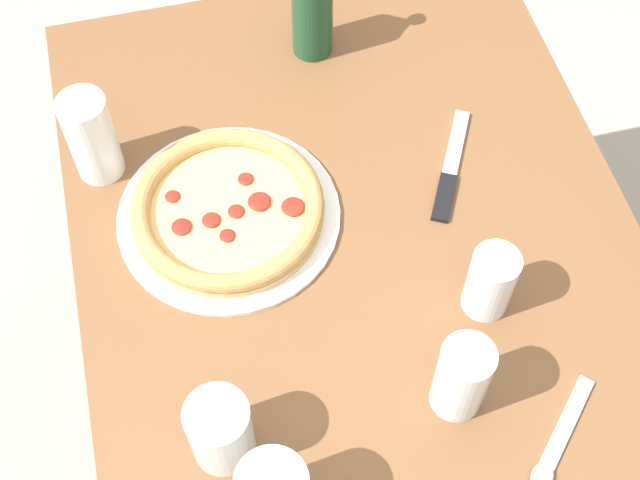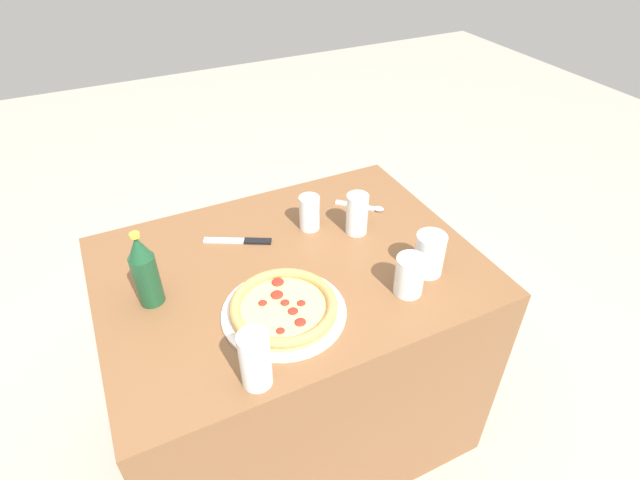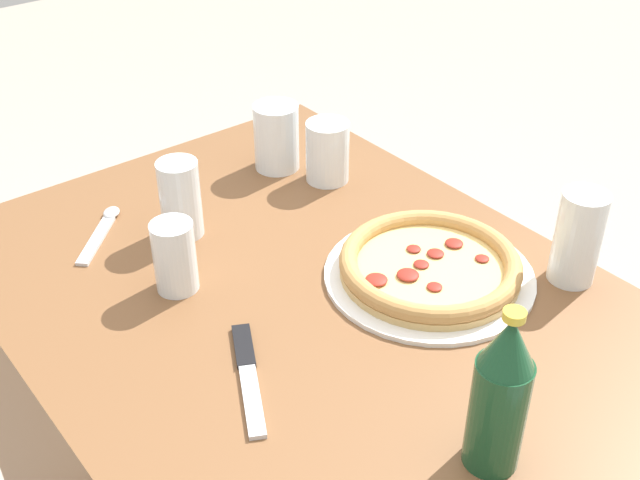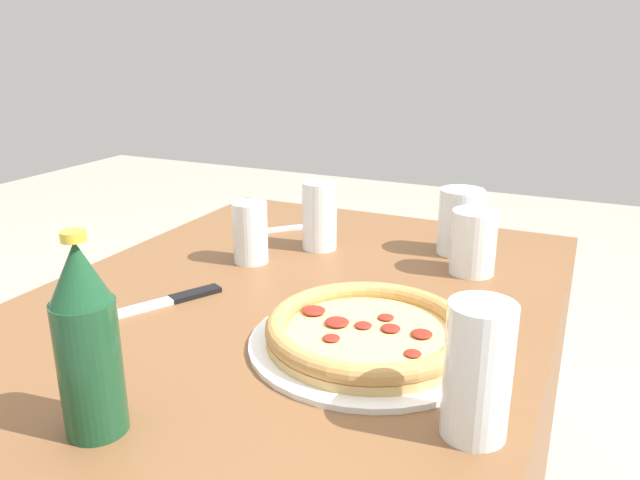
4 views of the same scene
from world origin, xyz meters
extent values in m
plane|color=#A89E8E|center=(0.00, 0.00, 0.00)|extent=(8.00, 8.00, 0.00)
cube|color=brown|center=(0.00, 0.00, 0.38)|extent=(1.08, 0.80, 0.76)
cylinder|color=white|center=(-0.09, -0.17, 0.76)|extent=(0.32, 0.32, 0.01)
cylinder|color=tan|center=(-0.09, -0.17, 0.77)|extent=(0.28, 0.28, 0.01)
cylinder|color=#E5C170|center=(-0.09, -0.17, 0.78)|extent=(0.24, 0.24, 0.00)
torus|color=tan|center=(-0.09, -0.17, 0.79)|extent=(0.28, 0.28, 0.03)
ellipsoid|color=maroon|center=(-0.07, -0.24, 0.78)|extent=(0.03, 0.03, 0.01)
ellipsoid|color=maroon|center=(-0.13, -0.25, 0.78)|extent=(0.02, 0.02, 0.00)
ellipsoid|color=maroon|center=(-0.09, -0.13, 0.79)|extent=(0.03, 0.03, 0.01)
ellipsoid|color=maroon|center=(-0.08, -0.16, 0.78)|extent=(0.02, 0.02, 0.01)
ellipsoid|color=maroon|center=(-0.07, -0.20, 0.78)|extent=(0.03, 0.03, 0.01)
ellipsoid|color=maroon|center=(-0.07, -0.08, 0.79)|extent=(0.03, 0.03, 0.01)
ellipsoid|color=maroon|center=(-0.13, -0.14, 0.78)|extent=(0.02, 0.02, 0.01)
ellipsoid|color=maroon|center=(-0.04, -0.18, 0.78)|extent=(0.02, 0.02, 0.00)
cylinder|color=white|center=(0.34, -0.20, 0.82)|extent=(0.08, 0.08, 0.13)
cylinder|color=#935123|center=(0.34, -0.20, 0.81)|extent=(0.07, 0.07, 0.10)
cylinder|color=white|center=(0.25, -0.24, 0.82)|extent=(0.08, 0.08, 0.11)
cylinder|color=silver|center=(0.25, -0.24, 0.80)|extent=(0.06, 0.06, 0.07)
cylinder|color=white|center=(-0.22, -0.34, 0.83)|extent=(0.07, 0.07, 0.15)
cylinder|color=maroon|center=(-0.22, -0.34, 0.82)|extent=(0.06, 0.06, 0.12)
cylinder|color=white|center=(0.25, 0.06, 0.82)|extent=(0.07, 0.07, 0.13)
cylinder|color=black|center=(0.25, 0.06, 0.80)|extent=(0.06, 0.06, 0.08)
cylinder|color=white|center=(0.13, 0.14, 0.81)|extent=(0.06, 0.06, 0.11)
cylinder|color=#F4A323|center=(0.13, 0.14, 0.81)|extent=(0.05, 0.05, 0.09)
cylinder|color=#194728|center=(-0.38, 0.02, 0.83)|extent=(0.07, 0.07, 0.15)
cone|color=#194728|center=(-0.38, 0.02, 0.94)|extent=(0.06, 0.06, 0.06)
cylinder|color=gold|center=(-0.38, 0.02, 0.98)|extent=(0.02, 0.02, 0.01)
cube|color=black|center=(-0.04, 0.14, 0.76)|extent=(0.09, 0.06, 0.01)
cube|color=silver|center=(-0.14, 0.19, 0.76)|extent=(0.12, 0.08, 0.01)
cube|color=silver|center=(0.32, 0.18, 0.76)|extent=(0.11, 0.11, 0.01)
ellipsoid|color=silver|center=(0.38, 0.13, 0.76)|extent=(0.04, 0.04, 0.01)
camera|label=1|loc=(0.63, -0.21, 1.84)|focal=50.00mm
camera|label=2|loc=(-0.40, -1.03, 1.69)|focal=28.00mm
camera|label=3|loc=(-0.76, 0.57, 1.50)|focal=45.00mm
camera|label=4|loc=(-0.80, -0.43, 1.16)|focal=35.00mm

